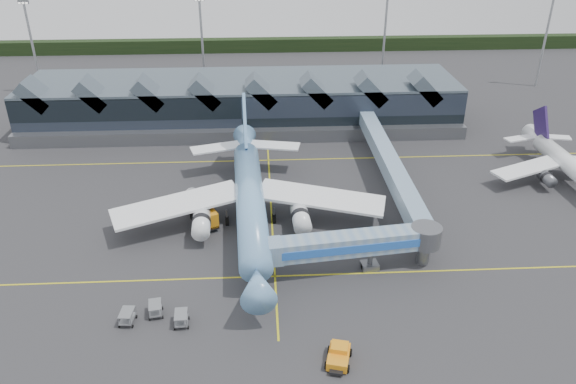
{
  "coord_description": "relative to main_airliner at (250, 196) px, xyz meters",
  "views": [
    {
      "loc": [
        -1.5,
        -67.18,
        43.93
      ],
      "look_at": [
        2.45,
        5.82,
        5.0
      ],
      "focal_mm": 35.0,
      "sensor_mm": 36.0,
      "label": 1
    }
  ],
  "objects": [
    {
      "name": "regional_jet",
      "position": [
        54.05,
        10.97,
        -1.24
      ],
      "size": [
        27.26,
        29.65,
        10.2
      ],
      "rotation": [
        0.0,
        0.0,
        0.03
      ],
      "color": "white",
      "rests_on": "ground"
    },
    {
      "name": "baggage_carts",
      "position": [
        -10.99,
        -21.56,
        -3.58
      ],
      "size": [
        7.89,
        4.3,
        1.59
      ],
      "rotation": [
        0.0,
        0.0,
        0.06
      ],
      "color": "gray",
      "rests_on": "ground"
    },
    {
      "name": "tree_line_far",
      "position": [
        3.2,
        104.23,
        -2.47
      ],
      "size": [
        260.0,
        4.0,
        4.0
      ],
      "primitive_type": "cube",
      "color": "black",
      "rests_on": "ground"
    },
    {
      "name": "jet_bridge",
      "position": [
        14.83,
        -12.81,
        -0.45
      ],
      "size": [
        23.64,
        6.2,
        5.7
      ],
      "rotation": [
        0.0,
        0.0,
        0.13
      ],
      "color": "#6C8FB4",
      "rests_on": "ground"
    },
    {
      "name": "ground",
      "position": [
        3.2,
        -5.77,
        -4.47
      ],
      "size": [
        260.0,
        260.0,
        0.0
      ],
      "primitive_type": "plane",
      "color": "#2E2D30",
      "rests_on": "ground"
    },
    {
      "name": "taxi_stripes",
      "position": [
        3.2,
        4.23,
        -4.47
      ],
      "size": [
        120.0,
        60.0,
        0.01
      ],
      "color": "yellow",
      "rests_on": "ground"
    },
    {
      "name": "fuel_truck",
      "position": [
        -7.63,
        1.57,
        -2.58
      ],
      "size": [
        5.93,
        9.84,
        3.37
      ],
      "rotation": [
        0.0,
        0.0,
        0.4
      ],
      "color": "black",
      "rests_on": "ground"
    },
    {
      "name": "main_airliner",
      "position": [
        0.0,
        0.0,
        0.0
      ],
      "size": [
        41.16,
        47.36,
        15.21
      ],
      "rotation": [
        0.0,
        0.0,
        0.05
      ],
      "color": "#699FD6",
      "rests_on": "ground"
    },
    {
      "name": "light_masts",
      "position": [
        24.2,
        57.03,
        8.02
      ],
      "size": [
        132.4,
        42.56,
        22.45
      ],
      "color": "#93969B",
      "rests_on": "ground"
    },
    {
      "name": "terminal",
      "position": [
        -1.86,
        41.58,
        0.41
      ],
      "size": [
        90.0,
        22.25,
        12.52
      ],
      "color": "black",
      "rests_on": "ground"
    },
    {
      "name": "pushback_tug",
      "position": [
        9.45,
        -29.15,
        -3.67
      ],
      "size": [
        3.31,
        4.4,
        1.79
      ],
      "rotation": [
        0.0,
        0.0,
        -0.26
      ],
      "color": "orange",
      "rests_on": "ground"
    }
  ]
}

